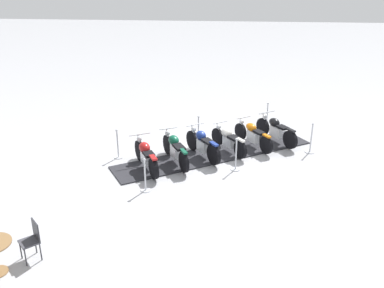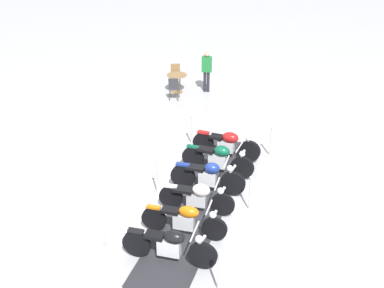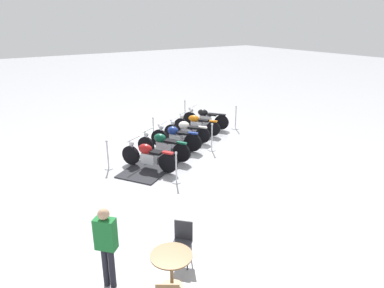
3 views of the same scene
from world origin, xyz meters
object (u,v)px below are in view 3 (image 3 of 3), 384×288
object	(u,v)px
motorcycle_maroon	(148,155)
stanchion_left_mid	(212,141)
motorcycle_navy	(175,137)
stanchion_right_mid	(154,133)
motorcycle_black	(205,118)
stanchion_left_front	(236,122)
cafe_table	(171,263)
cafe_chair_across_table	(182,240)
bystander_person	(106,241)
motorcycle_copper	(196,124)
stanchion_left_rear	(176,172)
stanchion_right_front	(185,114)
motorcycle_forest	(163,145)
motorcycle_cream	(186,130)
stanchion_right_rear	(108,159)

from	to	relation	value
motorcycle_maroon	stanchion_left_mid	size ratio (longest dim) A/B	1.80
motorcycle_navy	motorcycle_maroon	size ratio (longest dim) A/B	0.91
stanchion_right_mid	motorcycle_black	bearing A→B (deg)	5.65
stanchion_left_front	cafe_table	xyz separation A→B (m)	(-7.91, -7.30, 0.24)
cafe_chair_across_table	bystander_person	world-z (taller)	bystander_person
stanchion_left_mid	cafe_chair_across_table	bearing A→B (deg)	-132.36
motorcycle_copper	stanchion_left_rear	world-z (taller)	stanchion_left_rear
stanchion_left_front	stanchion_right_front	bearing A→B (deg)	121.95
motorcycle_forest	stanchion_right_front	distance (m)	4.92
motorcycle_black	motorcycle_cream	world-z (taller)	motorcycle_black
stanchion_left_front	cafe_chair_across_table	distance (m)	9.94
motorcycle_black	motorcycle_maroon	world-z (taller)	motorcycle_maroon
stanchion_right_mid	stanchion_left_rear	xyz separation A→B (m)	(-1.28, -3.93, 0.01)
stanchion_right_rear	stanchion_right_front	bearing A→B (deg)	31.95
stanchion_right_rear	cafe_chair_across_table	bearing A→B (deg)	-95.29
motorcycle_black	motorcycle_maroon	xyz separation A→B (m)	(-4.45, -2.78, -0.01)
stanchion_left_front	motorcycle_forest	bearing A→B (deg)	-164.09
motorcycle_cream	motorcycle_maroon	world-z (taller)	motorcycle_maroon
motorcycle_cream	stanchion_left_front	world-z (taller)	stanchion_left_front
cafe_table	stanchion_right_front	bearing A→B (deg)	55.79
motorcycle_forest	stanchion_left_rear	bearing A→B (deg)	134.71
stanchion_left_mid	stanchion_right_front	bearing A→B (deg)	72.00
stanchion_right_rear	stanchion_left_rear	distance (m)	2.66
stanchion_left_mid	motorcycle_copper	bearing A→B (deg)	73.00
stanchion_right_front	stanchion_right_mid	distance (m)	3.17
stanchion_right_front	motorcycle_copper	bearing A→B (deg)	-109.02
motorcycle_navy	stanchion_right_front	distance (m)	3.92
stanchion_left_mid	stanchion_left_front	bearing A→B (deg)	31.95
motorcycle_maroon	stanchion_right_rear	xyz separation A→B (m)	(-1.15, 0.81, -0.14)
bystander_person	motorcycle_cream	bearing A→B (deg)	4.40
stanchion_left_front	bystander_person	distance (m)	11.07
motorcycle_copper	motorcycle_cream	bearing A→B (deg)	87.51
stanchion_right_rear	stanchion_left_front	distance (m)	6.87
motorcycle_copper	stanchion_left_rear	size ratio (longest dim) A/B	1.76
motorcycle_black	stanchion_right_mid	xyz separation A→B (m)	(-2.91, -0.29, -0.16)
motorcycle_maroon	stanchion_left_mid	distance (m)	2.96
motorcycle_cream	cafe_table	size ratio (longest dim) A/B	2.12
motorcycle_copper	bystander_person	xyz separation A→B (m)	(-6.81, -6.88, 0.54)
motorcycle_forest	stanchion_left_rear	xyz separation A→B (m)	(-0.63, -2.00, -0.18)
motorcycle_cream	motorcycle_forest	bearing A→B (deg)	85.98
stanchion_left_rear	cafe_chair_across_table	world-z (taller)	stanchion_left_rear
motorcycle_forest	stanchion_left_mid	size ratio (longest dim) A/B	1.83
stanchion_right_rear	motorcycle_cream	bearing A→B (deg)	12.57
motorcycle_black	motorcycle_maroon	size ratio (longest dim) A/B	0.95
motorcycle_black	stanchion_right_mid	size ratio (longest dim) A/B	1.80
stanchion_left_front	cafe_table	bearing A→B (deg)	-137.29
motorcycle_cream	stanchion_left_mid	distance (m)	1.47
motorcycle_copper	stanchion_left_mid	world-z (taller)	stanchion_left_mid
motorcycle_maroon	stanchion_right_mid	world-z (taller)	stanchion_right_mid
motorcycle_maroon	stanchion_right_mid	xyz separation A→B (m)	(1.54, 2.49, -0.16)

